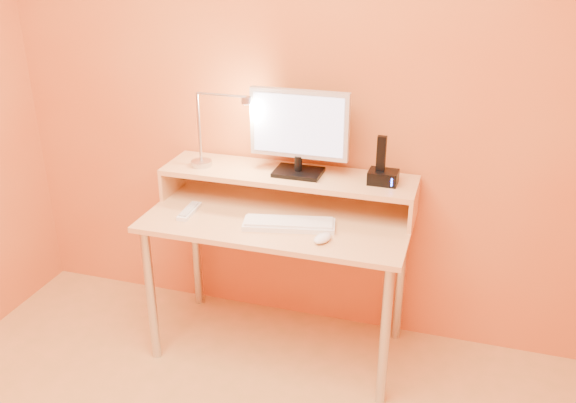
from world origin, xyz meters
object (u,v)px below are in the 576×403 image
(phone_dock, at_px, (383,177))
(mouse, at_px, (323,238))
(remote_control, at_px, (189,211))
(keyboard, at_px, (289,225))
(monitor_panel, at_px, (299,124))
(lamp_base, at_px, (201,163))

(phone_dock, height_order, mouse, phone_dock)
(phone_dock, distance_m, remote_control, 0.90)
(keyboard, bearing_deg, monitor_panel, 84.53)
(phone_dock, distance_m, mouse, 0.42)
(lamp_base, distance_m, mouse, 0.76)
(mouse, height_order, remote_control, mouse)
(monitor_panel, distance_m, mouse, 0.55)
(mouse, xyz_separation_m, remote_control, (-0.66, 0.10, -0.01))
(monitor_panel, xyz_separation_m, phone_dock, (0.39, -0.01, -0.21))
(lamp_base, relative_size, keyboard, 0.25)
(keyboard, bearing_deg, remote_control, 167.80)
(mouse, bearing_deg, phone_dock, 79.53)
(monitor_panel, relative_size, keyboard, 1.14)
(monitor_panel, height_order, mouse, monitor_panel)
(phone_dock, distance_m, keyboard, 0.47)
(mouse, distance_m, remote_control, 0.67)
(keyboard, xyz_separation_m, remote_control, (-0.48, 0.00, -0.00))
(lamp_base, bearing_deg, monitor_panel, 4.79)
(monitor_panel, distance_m, phone_dock, 0.45)
(monitor_panel, bearing_deg, phone_dock, -1.19)
(monitor_panel, height_order, phone_dock, monitor_panel)
(keyboard, xyz_separation_m, mouse, (0.18, -0.09, 0.01))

